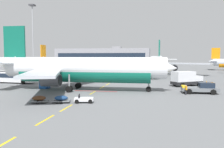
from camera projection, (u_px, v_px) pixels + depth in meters
The scene contains 13 objects.
ground at pixel (203, 83), 56.58m from camera, with size 400.00×400.00×0.00m, color slate.
apron_paint_markings at pixel (111, 82), 57.38m from camera, with size 8.00×95.86×0.01m.
airliner_foreground at pixel (81, 69), 43.78m from camera, with size 34.70×34.63×12.20m.
pushback_tug at pixel (201, 88), 40.43m from camera, with size 6.03×3.24×2.08m.
airliner_mid_left at pixel (157, 63), 78.29m from camera, with size 36.02×36.25×12.71m.
airliner_far_center at pixel (27, 62), 103.34m from camera, with size 34.08×34.40×12.05m.
apron_shuttle_bus at pixel (12, 76), 56.14m from camera, with size 12.20×3.74×3.00m.
fuel_service_truck at pixel (186, 78), 50.27m from camera, with size 7.10×6.00×3.14m.
baggage_train at pixel (61, 99), 32.09m from camera, with size 8.71×3.36×1.14m.
ground_crew_worker at pixel (186, 89), 38.84m from camera, with size 0.33×0.66×1.63m.
uld_cargo_container at pixel (45, 84), 46.74m from camera, with size 1.70×1.67×1.60m.
apron_light_mast_near at pixel (33, 31), 79.44m from camera, with size 1.80×1.80×23.79m.
terminal_satellite at pixel (103, 57), 170.93m from camera, with size 66.74×20.27×13.58m.
Camera 1 is at (28.78, -19.35, 6.31)m, focal length 37.69 mm.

